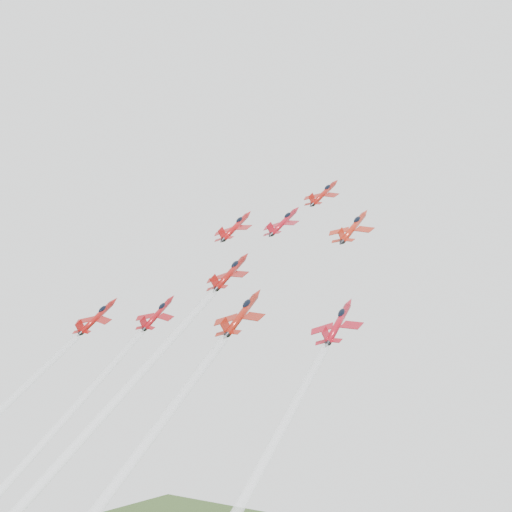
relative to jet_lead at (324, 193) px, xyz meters
The scene contains 5 objects.
jet_lead is the anchor object (origin of this frame).
jet_row2_left 20.81m from the jet_lead, 153.62° to the right, with size 10.20×12.42×9.84m.
jet_row2_center 12.69m from the jet_lead, 115.36° to the right, with size 9.16×11.15×8.84m.
jet_row2_right 23.13m from the jet_lead, 45.08° to the right, with size 9.33×11.36×9.01m.
jet_center 79.90m from the jet_lead, 96.04° to the right, with size 9.93×85.89×67.81m.
Camera 1 is at (71.10, -97.65, 119.62)m, focal length 45.00 mm.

